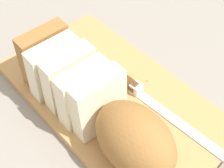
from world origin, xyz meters
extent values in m
plane|color=gray|center=(0.00, 0.00, 0.00)|extent=(3.00, 3.00, 0.00)
cube|color=tan|center=(0.00, 0.00, 0.01)|extent=(0.44, 0.25, 0.02)
ellipsoid|color=#996633|center=(-0.12, 0.06, 0.07)|extent=(0.14, 0.10, 0.11)
cube|color=beige|center=(-0.03, 0.06, 0.07)|extent=(0.04, 0.09, 0.11)
cube|color=beige|center=(0.00, 0.06, 0.07)|extent=(0.03, 0.09, 0.11)
cube|color=beige|center=(0.04, 0.06, 0.07)|extent=(0.04, 0.09, 0.11)
cube|color=beige|center=(0.08, 0.07, 0.07)|extent=(0.04, 0.09, 0.11)
cube|color=#996633|center=(0.12, 0.06, 0.07)|extent=(0.03, 0.09, 0.11)
cube|color=silver|center=(-0.13, -0.04, 0.02)|extent=(0.21, 0.03, 0.00)
cylinder|color=#593319|center=(0.00, -0.04, 0.03)|extent=(0.05, 0.03, 0.02)
cube|color=silver|center=(-0.02, -0.04, 0.03)|extent=(0.02, 0.02, 0.02)
sphere|color=tan|center=(-0.02, -0.07, 0.02)|extent=(0.00, 0.00, 0.00)
sphere|color=tan|center=(-0.06, 0.00, 0.02)|extent=(0.00, 0.00, 0.00)
camera|label=1|loc=(-0.29, 0.26, 0.50)|focal=53.38mm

